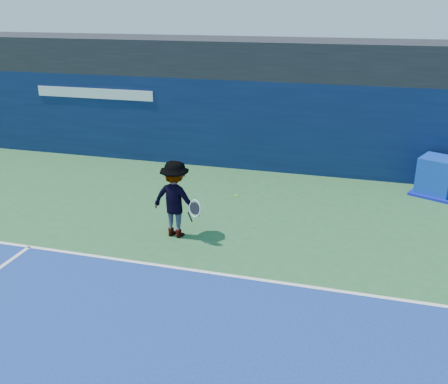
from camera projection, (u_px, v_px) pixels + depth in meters
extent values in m
plane|color=#2B6031|center=(188.00, 373.00, 7.73)|extent=(80.00, 80.00, 0.00)
cube|color=white|center=(236.00, 276.00, 10.43)|extent=(24.00, 0.10, 0.01)
cube|color=black|center=(299.00, 58.00, 16.79)|extent=(36.00, 3.00, 1.20)
cube|color=#0B193D|center=(292.00, 126.00, 16.64)|extent=(36.00, 1.00, 3.00)
cube|color=white|center=(94.00, 93.00, 17.64)|extent=(4.50, 0.04, 0.35)
cube|color=#0B32A4|center=(437.00, 176.00, 14.72)|extent=(1.25, 1.25, 1.14)
cube|color=#0B12A6|center=(434.00, 193.00, 14.91)|extent=(1.56, 1.56, 0.08)
imported|color=white|center=(175.00, 199.00, 11.95)|extent=(1.33, 0.89, 1.91)
cylinder|color=black|center=(190.00, 217.00, 11.72)|extent=(0.09, 0.17, 0.30)
torus|color=white|center=(195.00, 208.00, 11.55)|extent=(0.35, 0.20, 0.34)
cylinder|color=black|center=(195.00, 208.00, 11.55)|extent=(0.29, 0.15, 0.29)
sphere|color=#A6CE16|center=(236.00, 196.00, 12.43)|extent=(0.06, 0.06, 0.06)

